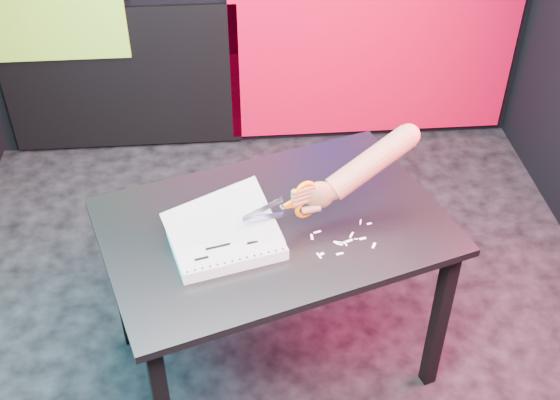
{
  "coord_description": "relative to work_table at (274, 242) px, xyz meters",
  "views": [
    {
      "loc": [
        -0.16,
        -2.01,
        2.36
      ],
      "look_at": [
        -0.01,
        -0.17,
        0.87
      ],
      "focal_mm": 45.0,
      "sensor_mm": 36.0,
      "label": 1
    }
  ],
  "objects": [
    {
      "name": "room",
      "position": [
        0.03,
        0.15,
        0.69
      ],
      "size": [
        3.01,
        3.01,
        2.71
      ],
      "color": "black",
      "rests_on": "ground"
    },
    {
      "name": "work_table",
      "position": [
        0.0,
        0.0,
        0.0
      ],
      "size": [
        1.37,
        1.12,
        0.75
      ],
      "rotation": [
        0.0,
        0.0,
        0.31
      ],
      "color": "black",
      "rests_on": "ground"
    },
    {
      "name": "printout_stack",
      "position": [
        -0.17,
        -0.11,
        0.12
      ],
      "size": [
        0.42,
        0.35,
        0.19
      ],
      "rotation": [
        0.0,
        0.0,
        0.26
      ],
      "color": "silver",
      "rests_on": "work_table"
    },
    {
      "name": "scissors",
      "position": [
        0.09,
        -0.04,
        0.22
      ],
      "size": [
        0.26,
        0.11,
        0.15
      ],
      "rotation": [
        0.0,
        0.0,
        0.38
      ],
      "color": "silver",
      "rests_on": "printout_stack"
    },
    {
      "name": "hand_forearm",
      "position": [
        0.31,
        0.05,
        0.28
      ],
      "size": [
        0.45,
        0.22,
        0.24
      ],
      "rotation": [
        0.0,
        0.0,
        0.38
      ],
      "color": "#A45F4B",
      "rests_on": "work_table"
    },
    {
      "name": "paper_clippings",
      "position": [
        0.23,
        -0.11,
        0.09
      ],
      "size": [
        0.22,
        0.19,
        0.0
      ],
      "color": "silver",
      "rests_on": "work_table"
    }
  ]
}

